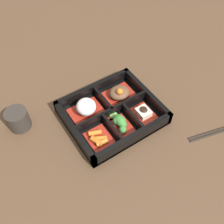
{
  "coord_description": "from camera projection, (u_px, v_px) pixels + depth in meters",
  "views": [
    {
      "loc": [
        -0.27,
        -0.4,
        0.65
      ],
      "look_at": [
        0.0,
        0.0,
        0.03
      ],
      "focal_mm": 42.0,
      "sensor_mm": 36.0,
      "label": 1
    }
  ],
  "objects": [
    {
      "name": "ground_plane",
      "position": [
        112.0,
        117.0,
        0.81
      ],
      "size": [
        3.0,
        3.0,
        0.0
      ],
      "primitive_type": "plane",
      "color": "#4C3523"
    },
    {
      "name": "bento_base",
      "position": [
        112.0,
        116.0,
        0.81
      ],
      "size": [
        0.27,
        0.24,
        0.01
      ],
      "color": "black",
      "rests_on": "ground_plane"
    },
    {
      "name": "bento_rim",
      "position": [
        113.0,
        113.0,
        0.79
      ],
      "size": [
        0.27,
        0.24,
        0.05
      ],
      "color": "black",
      "rests_on": "ground_plane"
    },
    {
      "name": "bowl_rice",
      "position": [
        86.0,
        108.0,
        0.79
      ],
      "size": [
        0.1,
        0.08,
        0.05
      ],
      "color": "maroon",
      "rests_on": "bento_base"
    },
    {
      "name": "bowl_stew",
      "position": [
        119.0,
        93.0,
        0.84
      ],
      "size": [
        0.1,
        0.08,
        0.05
      ],
      "color": "maroon",
      "rests_on": "bento_base"
    },
    {
      "name": "bowl_carrots",
      "position": [
        98.0,
        139.0,
        0.74
      ],
      "size": [
        0.07,
        0.08,
        0.02
      ],
      "color": "maroon",
      "rests_on": "bento_base"
    },
    {
      "name": "bowl_greens",
      "position": [
        120.0,
        123.0,
        0.77
      ],
      "size": [
        0.05,
        0.08,
        0.04
      ],
      "color": "maroon",
      "rests_on": "bento_base"
    },
    {
      "name": "bowl_tofu",
      "position": [
        143.0,
        113.0,
        0.79
      ],
      "size": [
        0.06,
        0.08,
        0.03
      ],
      "color": "maroon",
      "rests_on": "bento_base"
    },
    {
      "name": "bowl_pickles",
      "position": [
        111.0,
        116.0,
        0.8
      ],
      "size": [
        0.04,
        0.04,
        0.01
      ],
      "color": "maroon",
      "rests_on": "bento_base"
    },
    {
      "name": "tea_cup",
      "position": [
        18.0,
        119.0,
        0.77
      ],
      "size": [
        0.07,
        0.07,
        0.06
      ],
      "color": "#2D2823",
      "rests_on": "ground_plane"
    },
    {
      "name": "chopsticks",
      "position": [
        220.0,
        130.0,
        0.78
      ],
      "size": [
        0.21,
        0.07,
        0.01
      ],
      "color": "black",
      "rests_on": "ground_plane"
    }
  ]
}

